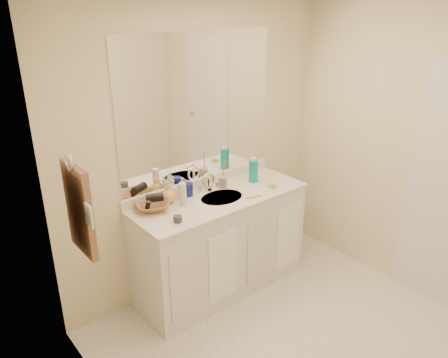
% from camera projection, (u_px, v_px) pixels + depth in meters
% --- Properties ---
extents(floor, '(2.60, 2.60, 0.00)m').
position_uv_depth(floor, '(309.00, 351.00, 3.19)').
color(floor, silver).
rests_on(floor, ground).
extents(wall_back, '(2.60, 0.02, 2.40)m').
position_uv_depth(wall_back, '(199.00, 151.00, 3.65)').
color(wall_back, beige).
rests_on(wall_back, floor).
extents(wall_left, '(0.02, 2.60, 2.40)m').
position_uv_depth(wall_left, '(138.00, 282.00, 1.96)').
color(wall_left, beige).
rests_on(wall_left, floor).
extents(wall_right, '(0.02, 2.60, 2.40)m').
position_uv_depth(wall_right, '(427.00, 158.00, 3.49)').
color(wall_right, beige).
rests_on(wall_right, floor).
extents(vanity_cabinet, '(1.50, 0.55, 0.85)m').
position_uv_depth(vanity_cabinet, '(220.00, 244.00, 3.75)').
color(vanity_cabinet, white).
rests_on(vanity_cabinet, floor).
extents(countertop, '(1.52, 0.57, 0.03)m').
position_uv_depth(countertop, '(220.00, 198.00, 3.59)').
color(countertop, silver).
rests_on(countertop, vanity_cabinet).
extents(backsplash, '(1.52, 0.03, 0.08)m').
position_uv_depth(backsplash, '(201.00, 182.00, 3.75)').
color(backsplash, white).
rests_on(backsplash, countertop).
extents(sink_basin, '(0.37, 0.37, 0.02)m').
position_uv_depth(sink_basin, '(222.00, 198.00, 3.57)').
color(sink_basin, beige).
rests_on(sink_basin, countertop).
extents(faucet, '(0.02, 0.02, 0.11)m').
position_uv_depth(faucet, '(208.00, 184.00, 3.67)').
color(faucet, silver).
rests_on(faucet, countertop).
extents(mirror, '(1.48, 0.01, 1.20)m').
position_uv_depth(mirror, '(199.00, 109.00, 3.51)').
color(mirror, white).
rests_on(mirror, wall_back).
extents(blue_mug, '(0.10, 0.10, 0.11)m').
position_uv_depth(blue_mug, '(188.00, 189.00, 3.57)').
color(blue_mug, navy).
rests_on(blue_mug, countertop).
extents(tan_cup, '(0.09, 0.09, 0.10)m').
position_uv_depth(tan_cup, '(223.00, 182.00, 3.73)').
color(tan_cup, tan).
rests_on(tan_cup, countertop).
extents(toothbrush, '(0.01, 0.04, 0.19)m').
position_uv_depth(toothbrush, '(224.00, 171.00, 3.70)').
color(toothbrush, '#FC4283').
rests_on(toothbrush, tan_cup).
extents(mouthwash_bottle, '(0.09, 0.09, 0.20)m').
position_uv_depth(mouthwash_bottle, '(253.00, 171.00, 3.84)').
color(mouthwash_bottle, '#0C9A96').
rests_on(mouthwash_bottle, countertop).
extents(soap_dish, '(0.10, 0.09, 0.01)m').
position_uv_depth(soap_dish, '(272.00, 187.00, 3.75)').
color(soap_dish, silver).
rests_on(soap_dish, countertop).
extents(green_soap, '(0.08, 0.07, 0.02)m').
position_uv_depth(green_soap, '(272.00, 185.00, 3.74)').
color(green_soap, '#9BCE32').
rests_on(green_soap, soap_dish).
extents(orange_comb, '(0.14, 0.06, 0.01)m').
position_uv_depth(orange_comb, '(254.00, 197.00, 3.57)').
color(orange_comb, orange).
rests_on(orange_comb, countertop).
extents(dark_jar, '(0.08, 0.08, 0.05)m').
position_uv_depth(dark_jar, '(178.00, 219.00, 3.16)').
color(dark_jar, '#2F3035').
rests_on(dark_jar, countertop).
extents(extra_white_bottle, '(0.07, 0.07, 0.18)m').
position_uv_depth(extra_white_bottle, '(183.00, 194.00, 3.40)').
color(extra_white_bottle, silver).
rests_on(extra_white_bottle, countertop).
extents(soap_bottle_white, '(0.07, 0.07, 0.17)m').
position_uv_depth(soap_bottle_white, '(182.00, 188.00, 3.52)').
color(soap_bottle_white, silver).
rests_on(soap_bottle_white, countertop).
extents(soap_bottle_cream, '(0.09, 0.09, 0.17)m').
position_uv_depth(soap_bottle_cream, '(172.00, 189.00, 3.50)').
color(soap_bottle_cream, beige).
rests_on(soap_bottle_cream, countertop).
extents(soap_bottle_yellow, '(0.14, 0.14, 0.15)m').
position_uv_depth(soap_bottle_yellow, '(168.00, 194.00, 3.45)').
color(soap_bottle_yellow, '#F7BB60').
rests_on(soap_bottle_yellow, countertop).
extents(wicker_basket, '(0.34, 0.34, 0.06)m').
position_uv_depth(wicker_basket, '(153.00, 205.00, 3.35)').
color(wicker_basket, '#96653C').
rests_on(wicker_basket, countertop).
extents(hair_dryer, '(0.15, 0.11, 0.07)m').
position_uv_depth(hair_dryer, '(154.00, 198.00, 3.34)').
color(hair_dryer, black).
rests_on(hair_dryer, wicker_basket).
extents(towel_ring, '(0.01, 0.11, 0.11)m').
position_uv_depth(towel_ring, '(69.00, 162.00, 2.40)').
color(towel_ring, silver).
rests_on(towel_ring, wall_left).
extents(hand_towel, '(0.04, 0.32, 0.55)m').
position_uv_depth(hand_towel, '(79.00, 210.00, 2.53)').
color(hand_towel, brown).
rests_on(hand_towel, towel_ring).
extents(switch_plate, '(0.01, 0.08, 0.13)m').
position_uv_depth(switch_plate, '(89.00, 215.00, 2.35)').
color(switch_plate, white).
rests_on(switch_plate, wall_left).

